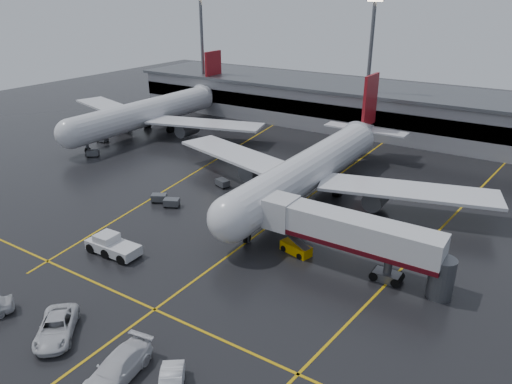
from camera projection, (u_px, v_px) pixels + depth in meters
The scene contains 20 objects.
ground at pixel (278, 219), 60.35m from camera, with size 220.00×220.00×0.00m, color black.
apron_line_centre at pixel (278, 219), 60.34m from camera, with size 0.25×90.00×0.02m, color gold.
apron_line_stop at pixel (155, 309), 43.29m from camera, with size 60.00×0.25×0.02m, color gold.
apron_line_left at pixel (203, 167), 78.08m from camera, with size 0.25×70.00×0.02m, color gold.
apron_line_right at pixel (445, 224), 59.10m from camera, with size 0.25×70.00×0.02m, color gold.
terminal at pixel (400, 111), 95.82m from camera, with size 122.00×19.00×8.60m.
light_mast_left at pixel (202, 48), 109.77m from camera, with size 3.00×1.20×25.45m.
light_mast_mid at pixel (370, 61), 89.79m from camera, with size 3.00×1.20×25.45m.
main_airliner at pixel (314, 166), 66.23m from camera, with size 48.80×45.60×14.10m.
second_airliner at pixel (153, 111), 96.51m from camera, with size 48.80×45.60×14.10m.
jet_bridge at pixel (350, 234), 48.25m from camera, with size 19.90×3.40×6.05m.
pushback_tractor at pixel (112, 246), 52.26m from camera, with size 6.32×2.84×2.23m.
belt_loader at pixel (296, 248), 52.48m from camera, with size 3.83×2.42×2.26m.
service_van_a at pixel (56, 327), 39.70m from camera, with size 2.78×6.03×1.68m, color silver.
service_van_b at pixel (118, 368), 35.33m from camera, with size 2.58×6.35×1.84m, color silver.
baggage_cart_a at pixel (172, 202), 63.72m from camera, with size 2.37×2.05×1.12m.
baggage_cart_b at pixel (159, 198), 65.15m from camera, with size 2.38×2.15×1.12m.
baggage_cart_c at pixel (223, 183), 70.21m from camera, with size 2.32×1.89×1.12m.
baggage_cart_d at pixel (102, 139), 91.02m from camera, with size 2.13×1.51×1.12m.
baggage_cart_e at pixel (93, 153), 83.07m from camera, with size 2.37×2.27×1.12m.
Camera 1 is at (27.09, -47.14, 26.55)m, focal length 33.71 mm.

